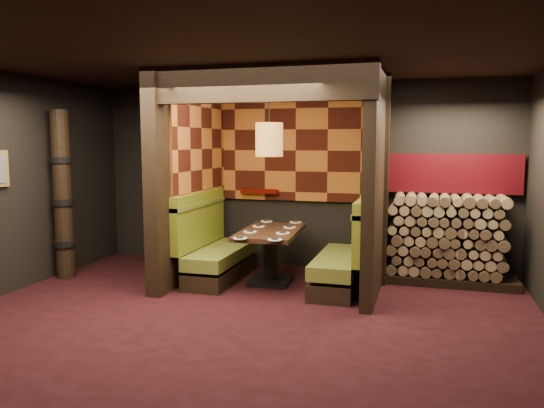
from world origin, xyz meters
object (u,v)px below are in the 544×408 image
(totem_column, at_px, (63,196))
(booth_bench_right, at_px, (347,259))
(pendant_lamp, at_px, (269,140))
(booth_bench_left, at_px, (214,251))
(firewood_stack, at_px, (452,240))
(dining_table, at_px, (270,247))

(totem_column, bearing_deg, booth_bench_right, 7.86)
(booth_bench_right, relative_size, pendant_lamp, 1.46)
(pendant_lamp, bearing_deg, booth_bench_right, 3.60)
(booth_bench_right, height_order, pendant_lamp, pendant_lamp)
(pendant_lamp, bearing_deg, booth_bench_left, 175.49)
(booth_bench_left, relative_size, pendant_lamp, 1.46)
(totem_column, bearing_deg, firewood_stack, 13.19)
(pendant_lamp, distance_m, totem_column, 3.07)
(booth_bench_left, xyz_separation_m, pendant_lamp, (0.84, -0.07, 1.58))
(booth_bench_right, height_order, firewood_stack, firewood_stack)
(booth_bench_left, distance_m, dining_table, 0.85)
(booth_bench_left, height_order, booth_bench_right, same)
(booth_bench_right, distance_m, dining_table, 1.06)
(dining_table, height_order, pendant_lamp, pendant_lamp)
(pendant_lamp, bearing_deg, firewood_stack, 17.66)
(dining_table, distance_m, pendant_lamp, 1.47)
(dining_table, bearing_deg, booth_bench_right, 0.89)
(booth_bench_right, xyz_separation_m, firewood_stack, (1.35, 0.70, 0.21))
(dining_table, distance_m, firewood_stack, 2.51)
(firewood_stack, bearing_deg, pendant_lamp, -162.34)
(booth_bench_left, height_order, totem_column, totem_column)
(booth_bench_right, bearing_deg, totem_column, -172.14)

